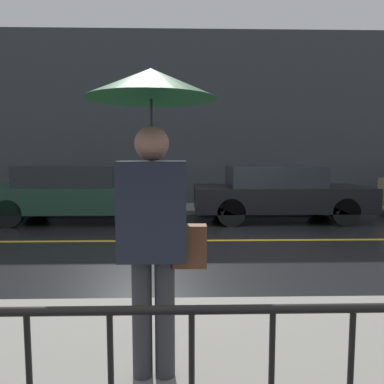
{
  "coord_description": "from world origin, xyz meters",
  "views": [
    {
      "loc": [
        -1.26,
        -7.34,
        1.71
      ],
      "look_at": [
        -1.13,
        -1.88,
        1.17
      ],
      "focal_mm": 35.0,
      "sensor_mm": 36.0,
      "label": 1
    }
  ],
  "objects": [
    {
      "name": "ground_plane",
      "position": [
        0.0,
        0.0,
        0.0
      ],
      "size": [
        80.0,
        80.0,
        0.0
      ],
      "primitive_type": "plane",
      "color": "black"
    },
    {
      "name": "sidewalk_near",
      "position": [
        0.0,
        -4.75,
        0.05
      ],
      "size": [
        28.0,
        2.97,
        0.11
      ],
      "color": "gray",
      "rests_on": "ground_plane"
    },
    {
      "name": "sidewalk_far",
      "position": [
        0.0,
        4.16,
        0.05
      ],
      "size": [
        28.0,
        1.79,
        0.11
      ],
      "color": "gray",
      "rests_on": "ground_plane"
    },
    {
      "name": "lane_marking",
      "position": [
        0.0,
        0.0,
        0.0
      ],
      "size": [
        25.2,
        0.12,
        0.01
      ],
      "color": "gold",
      "rests_on": "ground_plane"
    },
    {
      "name": "building_storefront",
      "position": [
        0.0,
        5.2,
        2.87
      ],
      "size": [
        28.0,
        0.3,
        5.73
      ],
      "color": "#383D42",
      "rests_on": "ground_plane"
    },
    {
      "name": "pedestrian",
      "position": [
        -1.47,
        -4.75,
        1.7
      ],
      "size": [
        0.9,
        0.9,
        2.18
      ],
      "rotation": [
        0.0,
        0.0,
        3.14
      ],
      "color": "#333338",
      "rests_on": "sidewalk_near"
    },
    {
      "name": "car_dark_green",
      "position": [
        -3.97,
        2.31,
        0.75
      ],
      "size": [
        4.61,
        1.85,
        1.45
      ],
      "color": "#193828",
      "rests_on": "ground_plane"
    },
    {
      "name": "car_black",
      "position": [
        1.23,
        2.31,
        0.73
      ],
      "size": [
        4.45,
        1.85,
        1.41
      ],
      "color": "black",
      "rests_on": "ground_plane"
    }
  ]
}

